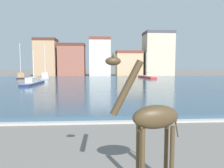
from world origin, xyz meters
The scene contains 13 objects.
harbor_water centered at (0.00, 33.94, 0.21)m, with size 87.99×48.36×0.42m, color #334C60.
quay_edge_coping centered at (0.00, 9.51, 0.06)m, with size 87.99×0.50×0.12m, color #ADA89E.
giraffe_statue centered at (1.12, 2.09, 2.17)m, with size 2.42×0.84×4.25m.
sailboat_navy centered at (-11.64, 33.43, 0.55)m, with size 2.05×9.16×6.26m.
sailboat_red centered at (11.37, 48.98, 0.47)m, with size 3.17×9.20×6.78m.
sailboat_grey centered at (-13.13, 47.65, 0.61)m, with size 3.11×7.37×8.45m.
sailboat_black centered at (-19.63, 50.01, 0.55)m, with size 4.55×8.40×8.89m.
mooring_bollard centered at (4.56, 9.36, 0.25)m, with size 0.24×0.24×0.50m, color #232326.
townhouse_corner_house centered at (-16.02, 61.30, 5.69)m, with size 6.36×6.25×11.36m.
townhouse_wide_warehouse centered at (-8.38, 60.78, 4.94)m, with size 7.81×6.06×9.85m.
townhouse_end_terrace centered at (-0.02, 60.47, 5.80)m, with size 6.22×6.91×11.57m.
townhouse_tall_gabled centered at (8.97, 62.03, 3.95)m, with size 7.98×6.06×7.87m.
townhouse_narrow_midrow centered at (17.75, 61.25, 6.81)m, with size 8.51×7.77×13.60m.
Camera 1 is at (-0.53, -4.38, 3.90)m, focal length 34.53 mm.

